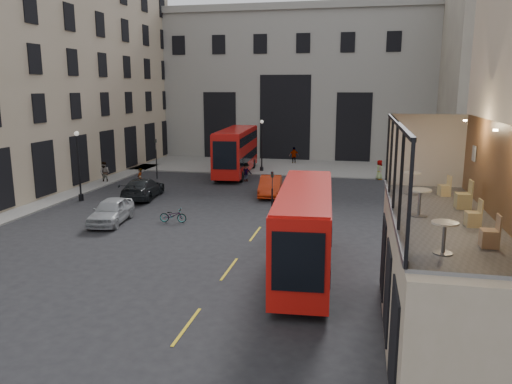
% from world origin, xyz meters
% --- Properties ---
extents(ground, '(140.00, 140.00, 0.00)m').
position_xyz_m(ground, '(0.00, 0.00, 0.00)').
color(ground, black).
rests_on(ground, ground).
extents(host_frontage, '(3.00, 11.00, 4.50)m').
position_xyz_m(host_frontage, '(6.50, 0.00, 2.25)').
color(host_frontage, tan).
rests_on(host_frontage, ground).
extents(cafe_floor, '(3.00, 10.00, 0.10)m').
position_xyz_m(cafe_floor, '(6.50, 0.00, 4.55)').
color(cafe_floor, slate).
rests_on(cafe_floor, host_frontage).
extents(gateway, '(35.00, 10.60, 18.00)m').
position_xyz_m(gateway, '(-5.00, 47.99, 9.39)').
color(gateway, gray).
rests_on(gateway, ground).
extents(pavement_far, '(40.00, 12.00, 0.12)m').
position_xyz_m(pavement_far, '(-6.00, 38.00, 0.06)').
color(pavement_far, slate).
rests_on(pavement_far, ground).
extents(traffic_light_near, '(0.16, 0.20, 3.80)m').
position_xyz_m(traffic_light_near, '(-1.00, 12.00, 2.42)').
color(traffic_light_near, black).
rests_on(traffic_light_near, ground).
extents(traffic_light_far, '(0.16, 0.20, 3.80)m').
position_xyz_m(traffic_light_far, '(-15.00, 28.00, 2.42)').
color(traffic_light_far, black).
rests_on(traffic_light_far, ground).
extents(street_lamp_a, '(0.36, 0.36, 5.33)m').
position_xyz_m(street_lamp_a, '(-17.00, 18.00, 2.39)').
color(street_lamp_a, black).
rests_on(street_lamp_a, ground).
extents(street_lamp_b, '(0.36, 0.36, 5.33)m').
position_xyz_m(street_lamp_b, '(-6.00, 34.00, 2.39)').
color(street_lamp_b, black).
rests_on(street_lamp_b, ground).
extents(bus_near, '(2.99, 10.33, 4.07)m').
position_xyz_m(bus_near, '(1.56, 6.10, 2.29)').
color(bus_near, red).
rests_on(bus_near, ground).
extents(bus_far, '(3.34, 11.53, 4.54)m').
position_xyz_m(bus_far, '(-8.15, 31.85, 2.55)').
color(bus_far, '#AB0F0B').
rests_on(bus_far, ground).
extents(car_a, '(2.46, 4.87, 1.59)m').
position_xyz_m(car_a, '(-11.56, 12.53, 0.80)').
color(car_a, '#9DA0A5').
rests_on(car_a, ground).
extents(car_b, '(2.15, 4.92, 1.57)m').
position_xyz_m(car_b, '(-3.05, 22.81, 0.79)').
color(car_b, '#A7240A').
rests_on(car_b, ground).
extents(car_c, '(2.82, 5.71, 1.60)m').
position_xyz_m(car_c, '(-12.68, 19.77, 0.80)').
color(car_c, black).
rests_on(car_c, ground).
extents(bicycle, '(1.80, 0.75, 0.92)m').
position_xyz_m(bicycle, '(-7.74, 13.47, 0.46)').
color(bicycle, gray).
rests_on(bicycle, ground).
extents(cyclist, '(0.60, 0.80, 1.98)m').
position_xyz_m(cyclist, '(-0.79, 18.42, 0.99)').
color(cyclist, '#B0EF19').
rests_on(cyclist, ground).
extents(pedestrian_a, '(0.98, 0.77, 1.96)m').
position_xyz_m(pedestrian_a, '(-18.70, 24.90, 0.98)').
color(pedestrian_a, gray).
rests_on(pedestrian_a, ground).
extents(pedestrian_b, '(1.28, 1.13, 1.72)m').
position_xyz_m(pedestrian_b, '(-6.38, 28.48, 0.86)').
color(pedestrian_b, gray).
rests_on(pedestrian_b, ground).
extents(pedestrian_c, '(1.23, 0.92, 1.94)m').
position_xyz_m(pedestrian_c, '(-3.46, 40.00, 0.97)').
color(pedestrian_c, gray).
rests_on(pedestrian_c, ground).
extents(pedestrian_d, '(0.68, 0.96, 1.85)m').
position_xyz_m(pedestrian_d, '(5.74, 31.98, 0.92)').
color(pedestrian_d, gray).
rests_on(pedestrian_d, ground).
extents(pedestrian_e, '(0.42, 0.63, 1.73)m').
position_xyz_m(pedestrian_e, '(-14.65, 23.52, 0.86)').
color(pedestrian_e, gray).
rests_on(pedestrian_e, ground).
extents(cafe_table_near, '(0.63, 0.63, 0.79)m').
position_xyz_m(cafe_table_near, '(5.96, -3.74, 5.12)').
color(cafe_table_near, beige).
rests_on(cafe_table_near, cafe_floor).
extents(cafe_table_mid, '(0.68, 0.68, 0.85)m').
position_xyz_m(cafe_table_mid, '(5.77, -0.11, 5.17)').
color(cafe_table_mid, beige).
rests_on(cafe_table_mid, cafe_floor).
extents(cafe_table_far, '(0.66, 0.66, 0.83)m').
position_xyz_m(cafe_table_far, '(5.84, 3.26, 5.15)').
color(cafe_table_far, beige).
rests_on(cafe_table_far, cafe_floor).
extents(cafe_chair_a, '(0.42, 0.42, 0.84)m').
position_xyz_m(cafe_chair_a, '(7.18, -2.96, 4.86)').
color(cafe_chair_a, tan).
rests_on(cafe_chair_a, cafe_floor).
extents(cafe_chair_b, '(0.43, 0.43, 0.80)m').
position_xyz_m(cafe_chair_b, '(7.18, -1.02, 4.84)').
color(cafe_chair_b, tan).
rests_on(cafe_chair_b, cafe_floor).
extents(cafe_chair_c, '(0.50, 0.50, 0.96)m').
position_xyz_m(cafe_chair_c, '(7.32, 1.25, 4.89)').
color(cafe_chair_c, tan).
rests_on(cafe_chair_c, cafe_floor).
extents(cafe_chair_d, '(0.45, 0.45, 0.76)m').
position_xyz_m(cafe_chair_d, '(7.02, 3.20, 4.83)').
color(cafe_chair_d, '#D5BB7B').
rests_on(cafe_chair_d, cafe_floor).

